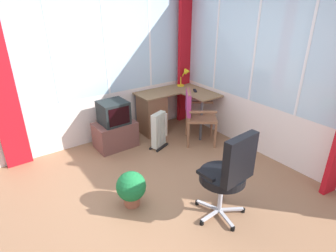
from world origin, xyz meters
The scene contains 13 objects.
ground centered at (0.00, 0.00, -0.03)m, with size 5.09×4.92×0.06m, color #906647.
north_window_panel centered at (0.00, 1.99, 1.28)m, with size 4.09×0.07×2.57m.
east_window_panel centered at (2.07, 0.00, 1.28)m, with size 0.07×3.92×2.57m.
curtain_north_left centered at (-1.12, 1.91, 1.23)m, with size 0.34×0.07×2.47m, color red.
curtain_corner centered at (1.94, 1.86, 1.23)m, with size 0.34×0.07×2.47m, color red.
desk centered at (1.12, 1.66, 0.40)m, with size 1.20×1.05×0.73m.
desk_lamp centered at (1.85, 1.72, 0.95)m, with size 0.24×0.21×0.34m.
tv_remote centered at (1.77, 1.36, 0.74)m, with size 0.04×0.15×0.02m, color black.
wooden_armchair centered at (1.43, 0.97, 0.57)m, with size 0.67×0.67×0.90m.
office_chair centered at (0.54, -0.63, 0.61)m, with size 0.60×0.58×1.05m.
tv_on_stand centered at (0.28, 1.58, 0.34)m, with size 0.65×0.45×0.78m.
space_heater centered at (0.86, 1.15, 0.31)m, with size 0.37×0.27×0.61m.
potted_plant centered at (-0.20, 0.16, 0.24)m, with size 0.35×0.35×0.43m.
Camera 1 is at (-1.38, -2.22, 2.23)m, focal length 29.63 mm.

